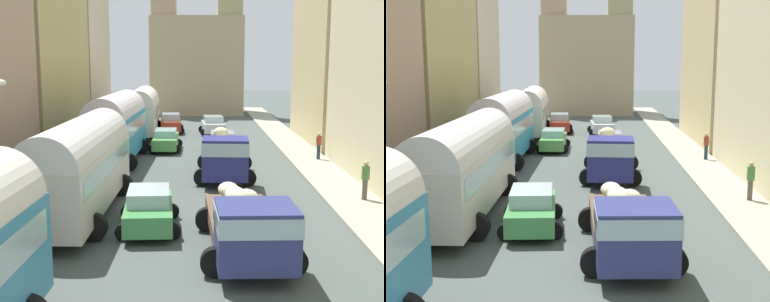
{
  "view_description": "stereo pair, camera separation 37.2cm",
  "coord_description": "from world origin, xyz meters",
  "views": [
    {
      "loc": [
        0.45,
        -5.94,
        6.23
      ],
      "look_at": [
        0.0,
        20.98,
        1.5
      ],
      "focal_mm": 48.31,
      "sensor_mm": 36.0,
      "label": 1
    },
    {
      "loc": [
        0.82,
        -5.93,
        6.23
      ],
      "look_at": [
        0.0,
        20.98,
        1.5
      ],
      "focal_mm": 48.31,
      "sensor_mm": 36.0,
      "label": 2
    }
  ],
  "objects": [
    {
      "name": "sidewalk_right",
      "position": [
        7.25,
        27.0,
        0.07
      ],
      "size": [
        2.5,
        70.0,
        0.14
      ],
      "primitive_type": "cube",
      "color": "#9E9F89",
      "rests_on": "ground"
    },
    {
      "name": "ground_plane",
      "position": [
        0.0,
        27.0,
        0.0
      ],
      "size": [
        154.0,
        154.0,
        0.0
      ],
      "primitive_type": "plane",
      "color": "#48514D"
    },
    {
      "name": "building_left_2",
      "position": [
        -10.7,
        29.42,
        7.02
      ],
      "size": [
        4.84,
        12.64,
        14.01
      ],
      "color": "tan",
      "rests_on": "ground"
    },
    {
      "name": "car_3",
      "position": [
        -1.98,
        29.74,
        0.76
      ],
      "size": [
        2.24,
        4.34,
        1.49
      ],
      "color": "#549B49",
      "rests_on": "ground"
    },
    {
      "name": "building_left_3",
      "position": [
        -10.62,
        40.97,
        7.02
      ],
      "size": [
        4.65,
        9.37,
        13.99
      ],
      "color": "beige",
      "rests_on": "ground"
    },
    {
      "name": "parked_bus_2",
      "position": [
        -4.75,
        25.6,
        2.34
      ],
      "size": [
        3.49,
        8.94,
        4.24
      ],
      "color": "teal",
      "rests_on": "ground"
    },
    {
      "name": "pedestrian_0",
      "position": [
        7.82,
        25.91,
        1.05
      ],
      "size": [
        0.42,
        0.42,
        1.82
      ],
      "color": "#1F2E3D",
      "rests_on": "ground"
    },
    {
      "name": "parked_bus_3",
      "position": [
        -4.37,
        36.75,
        2.2
      ],
      "size": [
        3.47,
        8.95,
        3.99
      ],
      "color": "silver",
      "rests_on": "ground"
    },
    {
      "name": "cargo_truck_1",
      "position": [
        1.71,
        20.49,
        1.3
      ],
      "size": [
        3.29,
        6.74,
        2.47
      ],
      "color": "navy",
      "rests_on": "ground"
    },
    {
      "name": "car_2",
      "position": [
        -1.47,
        12.6,
        0.78
      ],
      "size": [
        2.49,
        4.05,
        1.54
      ],
      "color": "#438E48",
      "rests_on": "ground"
    },
    {
      "name": "car_4",
      "position": [
        -2.15,
        38.89,
        0.83
      ],
      "size": [
        2.45,
        3.92,
        1.67
      ],
      "color": "#A83622",
      "rests_on": "ground"
    },
    {
      "name": "parked_bus_1",
      "position": [
        -4.37,
        14.35,
        2.18
      ],
      "size": [
        3.33,
        10.01,
        3.94
      ],
      "color": "beige",
      "rests_on": "ground"
    },
    {
      "name": "cargo_truck_0",
      "position": [
        1.96,
        9.61,
        1.19
      ],
      "size": [
        3.33,
        6.94,
        2.21
      ],
      "color": "navy",
      "rests_on": "ground"
    },
    {
      "name": "building_right_3",
      "position": [
        10.55,
        34.16,
        6.78
      ],
      "size": [
        4.1,
        12.29,
        13.56
      ],
      "color": "#CAB381",
      "rests_on": "ground"
    },
    {
      "name": "sidewalk_left",
      "position": [
        -7.25,
        27.0,
        0.07
      ],
      "size": [
        2.5,
        70.0,
        0.14
      ],
      "primitive_type": "cube",
      "color": "#B2AA9B",
      "rests_on": "ground"
    },
    {
      "name": "car_1",
      "position": [
        1.53,
        37.82,
        0.79
      ],
      "size": [
        2.54,
        3.8,
        1.58
      ],
      "color": "silver",
      "rests_on": "ground"
    },
    {
      "name": "pedestrian_1",
      "position": [
        7.73,
        16.38,
        1.09
      ],
      "size": [
        0.49,
        0.49,
        1.89
      ],
      "color": "#564F44",
      "rests_on": "ground"
    },
    {
      "name": "car_0",
      "position": [
        1.87,
        27.52,
        0.82
      ],
      "size": [
        2.37,
        4.11,
        1.63
      ],
      "color": "silver",
      "rests_on": "ground"
    },
    {
      "name": "distant_church",
      "position": [
        -0.0,
        55.01,
        6.65
      ],
      "size": [
        10.56,
        6.7,
        18.43
      ],
      "color": "tan",
      "rests_on": "ground"
    }
  ]
}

